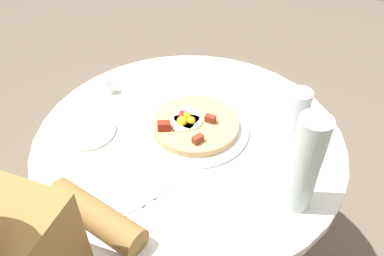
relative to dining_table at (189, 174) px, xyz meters
name	(u,v)px	position (x,y,z in m)	size (l,w,h in m)	color
dining_table	(189,174)	(0.00, 0.00, 0.00)	(0.90, 0.90, 0.71)	silver
pizza_plate	(195,129)	(-0.03, 0.01, 0.17)	(0.32, 0.32, 0.01)	white
breakfast_pizza	(194,124)	(-0.03, 0.01, 0.19)	(0.26, 0.26, 0.05)	tan
bread_plate	(87,131)	(0.09, -0.29, 0.17)	(0.17, 0.17, 0.01)	white
napkin	(128,182)	(0.22, -0.08, 0.17)	(0.17, 0.14, 0.00)	white
fork	(122,184)	(0.23, -0.09, 0.17)	(0.18, 0.01, 0.01)	silver
knife	(134,177)	(0.20, -0.08, 0.17)	(0.18, 0.01, 0.01)	silver
water_glass	(297,110)	(-0.14, 0.28, 0.23)	(0.07, 0.07, 0.13)	silver
water_bottle	(305,165)	(0.13, 0.33, 0.30)	(0.07, 0.07, 0.27)	silver
salt_shaker	(109,86)	(-0.11, -0.32, 0.19)	(0.03, 0.03, 0.05)	white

